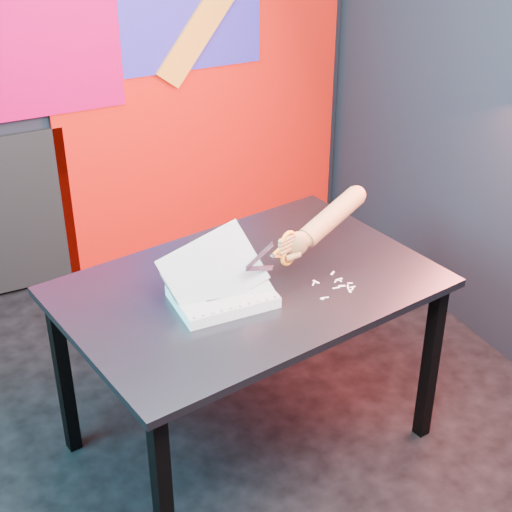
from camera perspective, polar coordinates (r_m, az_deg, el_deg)
room at (r=2.56m, az=-5.05°, el=9.29°), size 3.01×3.01×2.71m
backdrop at (r=4.02m, az=-11.84°, el=10.60°), size 2.88×0.05×2.08m
work_table at (r=2.87m, az=-0.53°, el=-3.36°), size 1.45×1.09×0.75m
printout_stack at (r=2.72m, az=-2.48°, el=-2.83°), size 0.38×0.25×0.26m
scissors at (r=2.75m, az=2.11°, el=0.45°), size 0.23×0.08×0.14m
hand_forearm at (r=2.88m, az=5.13°, el=2.58°), size 0.42×0.17×0.17m
paper_clippings at (r=2.83m, az=5.84°, el=-2.10°), size 0.16×0.15×0.00m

